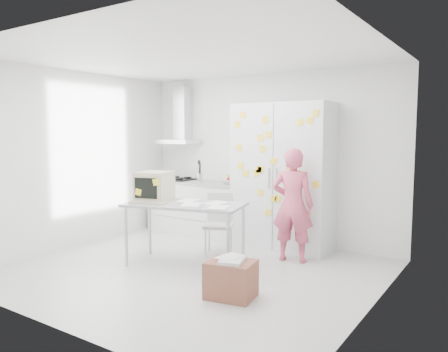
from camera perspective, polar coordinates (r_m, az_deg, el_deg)
The scene contains 10 objects.
floor at distance 5.75m, azimuth -4.20°, elevation -12.28°, with size 4.50×4.00×0.02m, color silver.
walls at distance 6.07m, azimuth -0.11°, elevation 1.79°, with size 4.52×4.01×2.70m.
ceiling at distance 5.55m, azimuth -4.41°, elevation 15.39°, with size 4.50×4.00×0.02m, color white.
counter_run at distance 7.66m, azimuth -3.48°, elevation -4.01°, with size 1.84×0.63×1.28m.
range_hood at distance 7.94m, azimuth -5.57°, elevation 7.09°, with size 0.70×0.48×1.01m.
tall_cabinet at distance 6.69m, azimuth 7.67°, elevation -0.04°, with size 1.50×0.68×2.20m.
person at distance 6.03m, azimuth 8.95°, elevation -3.74°, with size 0.57×0.37×1.56m, color #D4526E.
desk at distance 5.95m, azimuth -7.70°, elevation -2.38°, with size 1.69×1.14×1.23m.
chair at distance 6.36m, azimuth -0.64°, elevation -5.75°, with size 0.53×0.53×0.88m.
cardboard_box at distance 4.80m, azimuth 0.92°, elevation -13.26°, with size 0.56×0.48×0.44m.
Camera 1 is at (3.37, -4.31, 1.77)m, focal length 35.00 mm.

